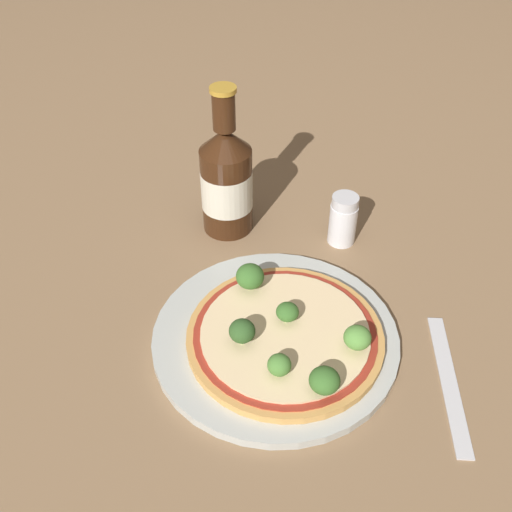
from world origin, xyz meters
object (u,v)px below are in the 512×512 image
Objects in this scene: fork at (445,381)px; pepper_shaker at (340,220)px; pizza at (282,335)px; beer_bottle at (224,180)px.

pepper_shaker is at bearing 24.39° from fork.
pepper_shaker reaches higher than pizza.
pizza is 3.03× the size of pepper_shaker.
pepper_shaker is 0.39× the size of fork.
pepper_shaker is at bearing -8.11° from beer_bottle.
pizza is 1.05× the size of beer_bottle.
fork is (0.18, -0.04, -0.02)m from pizza.
beer_bottle is 0.39m from fork.
pizza is at bearing -68.52° from beer_bottle.
pizza is at bearing -110.45° from pepper_shaker.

